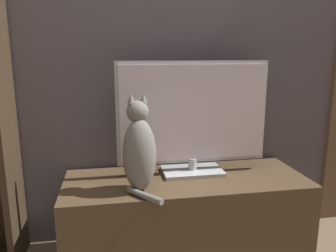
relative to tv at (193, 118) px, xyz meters
The scene contains 4 objects.
wall_back 0.60m from the tv, 103.61° to the left, with size 4.80×0.05×2.60m.
tv_stand 0.53m from the tv, 124.19° to the right, with size 1.24×0.47×0.44m.
tv is the anchor object (origin of this frame).
cat 0.36m from the tv, 149.70° to the right, with size 0.17×0.27×0.45m.
Camera 1 is at (-0.37, -0.61, 1.06)m, focal length 35.00 mm.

